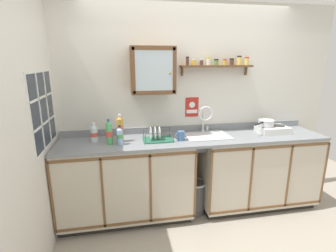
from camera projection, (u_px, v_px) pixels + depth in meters
floor at (200, 224)px, 2.94m from camera, size 6.18×6.18×0.00m
back_wall at (189, 105)px, 3.18m from camera, size 3.78×0.07×2.60m
side_wall_left at (25, 131)px, 2.03m from camera, size 0.05×3.38×2.60m
lower_cabinet_run at (126, 182)px, 2.95m from camera, size 1.52×0.60×0.94m
lower_cabinet_run_right at (257, 171)px, 3.24m from camera, size 1.49×0.60×0.94m
countertop at (195, 139)px, 2.97m from camera, size 3.14×0.62×0.03m
backsplash at (189, 128)px, 3.23m from camera, size 3.14×0.02×0.08m
sink at (207, 138)px, 3.04m from camera, size 0.53×0.41×0.49m
hot_plate_stove at (273, 129)px, 3.17m from camera, size 0.37×0.26×0.08m
saucepan at (266, 123)px, 3.15m from camera, size 0.34×0.26×0.08m
bottle_juice_amber_0 at (120, 129)px, 2.79m from camera, size 0.07×0.07×0.31m
bottle_water_clear_1 at (94, 133)px, 2.79m from camera, size 0.08×0.08×0.22m
bottle_water_blue_2 at (120, 136)px, 2.70m from camera, size 0.07×0.07×0.22m
bottle_soda_green_3 at (109, 133)px, 2.71m from camera, size 0.07×0.07×0.28m
dish_rack at (157, 137)px, 2.86m from camera, size 0.34×0.25×0.16m
mug at (181, 136)px, 2.86m from camera, size 0.12×0.08×0.11m
wall_cabinet at (153, 70)px, 2.83m from camera, size 0.50×0.31×0.52m
spice_shelf at (218, 65)px, 3.03m from camera, size 0.89×0.14×0.23m
warning_sign at (192, 107)px, 3.17m from camera, size 0.17×0.01×0.24m
window at (42, 110)px, 2.41m from camera, size 0.03×0.72×0.74m
trash_bin at (196, 197)px, 3.12m from camera, size 0.25×0.25×0.42m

